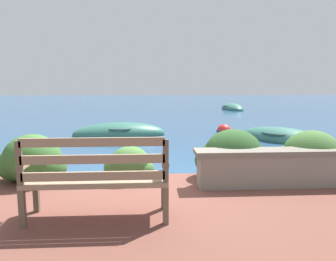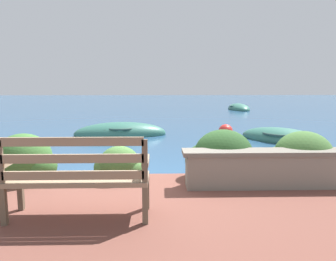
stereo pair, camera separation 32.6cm
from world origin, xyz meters
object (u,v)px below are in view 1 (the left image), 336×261
object	(u,v)px
rowboat_mid	(119,134)
mooring_buoy	(224,131)
park_bench	(96,176)
rowboat_far	(232,109)
rowboat_nearest	(281,138)

from	to	relation	value
rowboat_mid	mooring_buoy	xyz separation A→B (m)	(3.46, 0.24, 0.02)
park_bench	rowboat_far	world-z (taller)	park_bench
park_bench	rowboat_far	size ratio (longest dim) A/B	0.57
rowboat_far	mooring_buoy	size ratio (longest dim) A/B	5.13
rowboat_nearest	rowboat_mid	xyz separation A→B (m)	(-4.84, 1.11, 0.01)
rowboat_mid	mooring_buoy	world-z (taller)	rowboat_mid
rowboat_nearest	mooring_buoy	world-z (taller)	rowboat_nearest
rowboat_mid	mooring_buoy	distance (m)	3.47
park_bench	rowboat_nearest	xyz separation A→B (m)	(4.47, 5.93, -0.65)
rowboat_mid	rowboat_far	distance (m)	11.82
mooring_buoy	rowboat_nearest	bearing A→B (deg)	-44.15
rowboat_mid	rowboat_far	xyz separation A→B (m)	(6.27, 10.02, -0.00)
park_bench	mooring_buoy	world-z (taller)	park_bench
rowboat_nearest	rowboat_mid	distance (m)	4.97
rowboat_nearest	rowboat_mid	world-z (taller)	rowboat_mid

